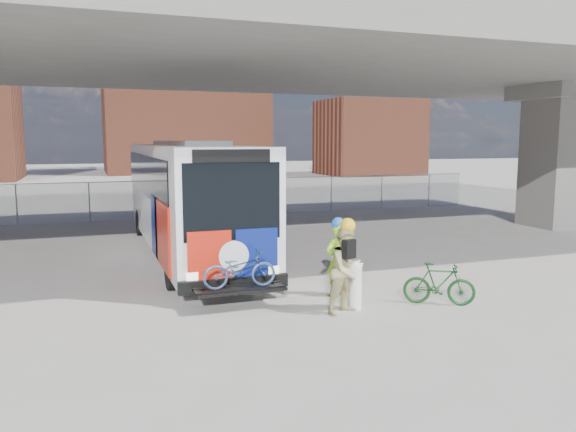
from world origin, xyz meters
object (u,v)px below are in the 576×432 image
bus (187,190)px  bike_parked (439,284)px  cyclist_hivis (338,258)px  bollard (355,283)px  cyclist_tan (347,268)px

bus → bike_parked: size_ratio=8.08×
cyclist_hivis → bike_parked: 2.40m
bus → bike_parked: 9.05m
bike_parked → bus: bearing=61.4°
bollard → cyclist_tan: (-0.29, -0.17, 0.39)m
cyclist_tan → bike_parked: size_ratio=1.30×
bollard → bike_parked: size_ratio=0.68×
bus → cyclist_hivis: bearing=-68.6°
bollard → bike_parked: (1.94, -0.33, -0.10)m
bike_parked → cyclist_hivis: bearing=84.5°
bollard → bike_parked: bollard is taller
bus → cyclist_hivis: 6.90m
bollard → cyclist_hivis: size_ratio=0.57×
cyclist_tan → bus: bearing=84.6°
bike_parked → bollard: bearing=112.7°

